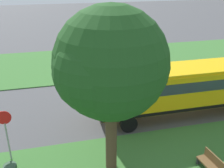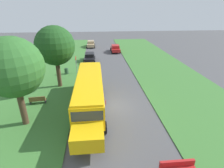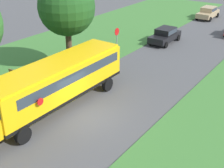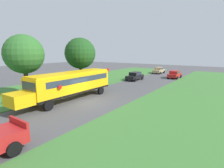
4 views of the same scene
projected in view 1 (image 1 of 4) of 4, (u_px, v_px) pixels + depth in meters
name	position (u px, v px, depth m)	size (l,w,h in m)	color
ground_plane	(163.00, 97.00, 19.16)	(120.00, 120.00, 0.00)	#4C4C4F
grass_far_side	(127.00, 59.00, 27.15)	(10.00, 80.00, 0.07)	#3D7533
school_bus	(184.00, 86.00, 16.34)	(2.85, 12.42, 3.16)	yellow
oak_tree_roadside_mid	(107.00, 66.00, 10.14)	(4.61, 4.62, 7.52)	#4C3826
stop_sign	(6.00, 130.00, 12.17)	(0.08, 0.68, 2.74)	gray
park_bench	(213.00, 166.00, 11.78)	(1.64, 0.65, 0.92)	brown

